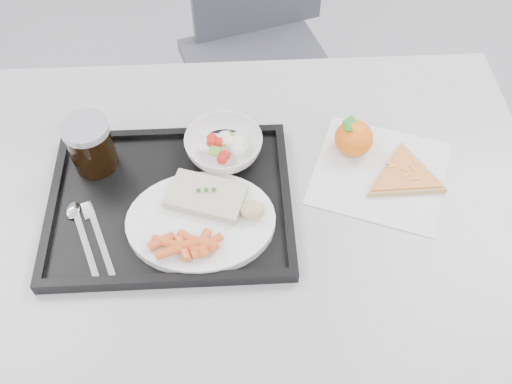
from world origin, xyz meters
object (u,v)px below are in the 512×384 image
(table, at_px, (236,220))
(tray, at_px, (171,203))
(chair, at_px, (260,32))
(tangerine, at_px, (354,138))
(dinner_plate, at_px, (201,222))
(pizza_slice, at_px, (405,176))
(salad_bowl, at_px, (224,146))
(cola_glass, at_px, (91,144))

(table, xyz_separation_m, tray, (-0.12, -0.00, 0.08))
(chair, xyz_separation_m, tangerine, (0.15, -0.67, 0.25))
(dinner_plate, height_order, tangerine, tangerine)
(tray, distance_m, pizza_slice, 0.45)
(salad_bowl, xyz_separation_m, pizza_slice, (0.35, -0.07, -0.03))
(tray, relative_size, salad_bowl, 2.96)
(tray, distance_m, tangerine, 0.38)
(salad_bowl, relative_size, cola_glass, 1.41)
(chair, bearing_deg, cola_glass, -117.64)
(table, height_order, cola_glass, cola_glass)
(table, height_order, tray, tray)
(chair, distance_m, tangerine, 0.73)
(salad_bowl, bearing_deg, cola_glass, -177.33)
(chair, distance_m, tray, 0.85)
(chair, bearing_deg, table, -96.78)
(cola_glass, bearing_deg, chair, 62.36)
(table, relative_size, pizza_slice, 4.81)
(table, xyz_separation_m, tangerine, (0.24, 0.12, 0.10))
(chair, height_order, pizza_slice, chair)
(table, distance_m, salad_bowl, 0.15)
(cola_glass, bearing_deg, tray, -33.81)
(tray, bearing_deg, table, 2.28)
(tray, xyz_separation_m, tangerine, (0.36, 0.12, 0.03))
(tray, distance_m, dinner_plate, 0.08)
(cola_glass, xyz_separation_m, pizza_slice, (0.60, -0.06, -0.06))
(dinner_plate, relative_size, salad_bowl, 1.78)
(salad_bowl, distance_m, tangerine, 0.26)
(tray, height_order, pizza_slice, tray)
(chair, relative_size, salad_bowl, 6.11)
(table, xyz_separation_m, salad_bowl, (-0.02, 0.11, 0.11))
(chair, distance_m, cola_glass, 0.83)
(chair, height_order, cola_glass, chair)
(salad_bowl, bearing_deg, dinner_plate, -105.07)
(tangerine, bearing_deg, dinner_plate, -149.81)
(cola_glass, relative_size, pizza_slice, 0.43)
(cola_glass, height_order, pizza_slice, cola_glass)
(table, relative_size, cola_glass, 11.11)
(pizza_slice, bearing_deg, tangerine, 138.61)
(table, bearing_deg, pizza_slice, 6.23)
(table, bearing_deg, dinner_plate, -135.70)
(table, relative_size, salad_bowl, 7.89)
(cola_glass, bearing_deg, tangerine, 2.51)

